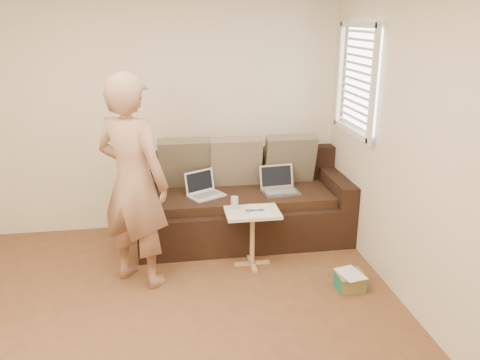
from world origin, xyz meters
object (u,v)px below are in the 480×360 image
Objects in this scene: laptop_white at (206,196)px; person at (133,182)px; laptop_silver at (281,193)px; drinking_glass at (235,203)px; sofa at (243,200)px; striped_box at (350,281)px; side_table at (252,238)px.

laptop_white is 1.04m from person.
drinking_glass reaches higher than laptop_silver.
laptop_silver is 1.65m from person.
sofa is 1.18× the size of person.
laptop_silver is 0.78m from laptop_white.
person is 2.07m from striped_box.
laptop_silver and laptop_white have the same top height.
sofa is at bearing 121.96° from striped_box.
person is 0.98m from drinking_glass.
person is at bearing -145.20° from sofa.
sofa is 9.22× the size of striped_box.
drinking_glass is 0.50× the size of striped_box.
sofa reaches higher than laptop_silver.
drinking_glass reaches higher than side_table.
drinking_glass is at bearing -131.81° from person.
laptop_white is 2.85× the size of drinking_glass.
sofa reaches higher than side_table.
laptop_white is 1.66m from striped_box.
sofa reaches higher than laptop_white.
person is 1.25m from side_table.
drinking_glass is at bearing 144.68° from striped_box.
laptop_silver is 1.25m from striped_box.
laptop_white is at bearing 135.59° from striped_box.
striped_box is (0.92, -0.65, -0.54)m from drinking_glass.
laptop_silver is 0.67× the size of side_table.
sofa is 18.33× the size of drinking_glass.
laptop_white is 1.43× the size of striped_box.
side_table is 0.98m from striped_box.
person is 3.38× the size of side_table.
side_table is at bearing -27.19° from drinking_glass.
drinking_glass is (0.22, -0.47, 0.09)m from laptop_white.
striped_box is (0.75, -1.20, -0.35)m from sofa.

